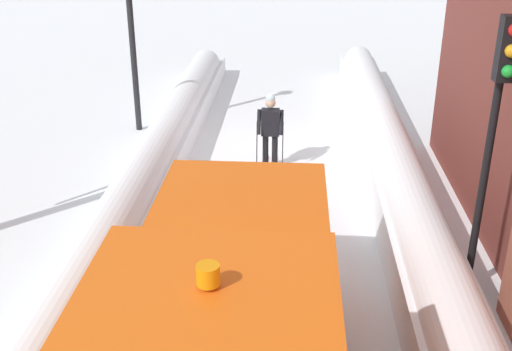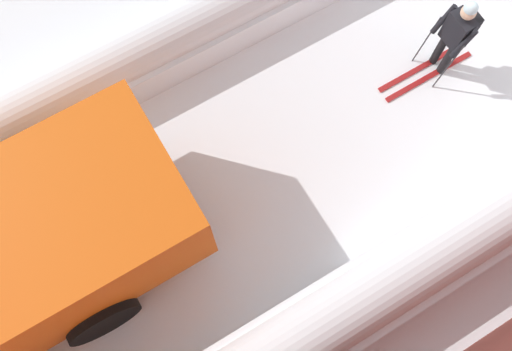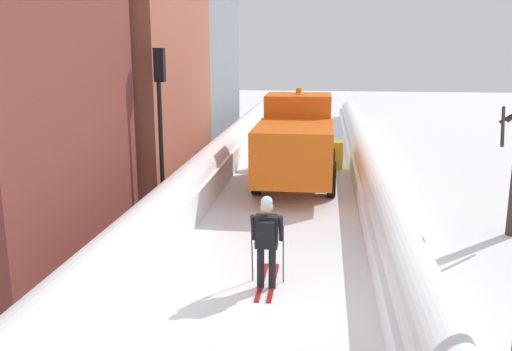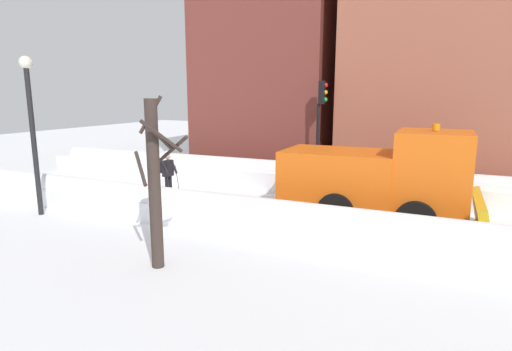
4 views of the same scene
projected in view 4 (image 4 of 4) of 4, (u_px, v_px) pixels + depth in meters
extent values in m
plane|color=white|center=(428.00, 227.00, 12.43)|extent=(80.00, 80.00, 0.00)
cube|color=white|center=(432.00, 195.00, 14.70)|extent=(1.10, 36.00, 0.82)
cylinder|color=white|center=(433.00, 184.00, 14.62)|extent=(0.90, 34.20, 0.90)
cube|color=white|center=(425.00, 247.00, 10.01)|extent=(1.10, 36.00, 0.62)
cylinder|color=white|center=(426.00, 234.00, 9.95)|extent=(0.90, 34.20, 0.90)
cube|color=brown|center=(280.00, 26.00, 21.18)|extent=(7.58, 6.44, 14.74)
cube|color=#9E5642|center=(448.00, 39.00, 18.17)|extent=(8.24, 7.94, 12.63)
cube|color=orange|center=(339.00, 176.00, 13.07)|extent=(2.30, 3.40, 1.60)
cube|color=orange|center=(432.00, 171.00, 11.91)|extent=(2.20, 2.00, 2.30)
cube|color=black|center=(472.00, 156.00, 11.43)|extent=(1.85, 0.06, 1.01)
cube|color=yellow|center=(481.00, 217.00, 11.60)|extent=(3.20, 0.46, 1.13)
cylinder|color=orange|center=(436.00, 127.00, 11.67)|extent=(0.20, 0.20, 0.18)
cylinder|color=black|center=(420.00, 201.00, 13.29)|extent=(0.25, 1.10, 1.10)
cylinder|color=black|center=(415.00, 221.00, 11.24)|extent=(0.25, 1.10, 1.10)
cylinder|color=black|center=(352.00, 195.00, 14.18)|extent=(0.25, 1.10, 1.10)
cylinder|color=black|center=(335.00, 212.00, 12.13)|extent=(0.25, 1.10, 1.10)
cylinder|color=black|center=(170.00, 186.00, 16.18)|extent=(0.14, 0.14, 0.82)
cylinder|color=black|center=(167.00, 187.00, 15.98)|extent=(0.14, 0.14, 0.82)
cube|color=black|center=(168.00, 168.00, 15.94)|extent=(0.42, 0.26, 0.62)
cube|color=black|center=(163.00, 167.00, 16.02)|extent=(0.32, 0.16, 0.44)
sphere|color=tan|center=(167.00, 156.00, 15.85)|extent=(0.24, 0.24, 0.24)
sphere|color=silver|center=(167.00, 154.00, 15.83)|extent=(0.22, 0.22, 0.22)
cylinder|color=black|center=(174.00, 167.00, 16.13)|extent=(0.09, 0.33, 0.56)
cylinder|color=black|center=(166.00, 169.00, 15.66)|extent=(0.09, 0.33, 0.56)
cube|color=maroon|center=(176.00, 196.00, 16.15)|extent=(0.09, 1.80, 0.03)
cube|color=maroon|center=(173.00, 198.00, 15.95)|extent=(0.09, 1.80, 0.03)
cylinder|color=#262628|center=(178.00, 181.00, 16.22)|extent=(0.02, 0.19, 1.19)
cylinder|color=#262628|center=(168.00, 184.00, 15.68)|extent=(0.02, 0.19, 1.19)
cylinder|color=black|center=(317.00, 148.00, 16.89)|extent=(0.12, 0.12, 3.55)
cube|color=black|center=(322.00, 92.00, 16.41)|extent=(0.28, 0.24, 0.90)
sphere|color=red|center=(326.00, 85.00, 16.30)|extent=(0.18, 0.18, 0.18)
sphere|color=gold|center=(325.00, 92.00, 16.36)|extent=(0.18, 0.18, 0.18)
sphere|color=green|center=(325.00, 100.00, 16.41)|extent=(0.18, 0.18, 0.18)
cylinder|color=black|center=(34.00, 144.00, 13.34)|extent=(0.16, 0.16, 4.72)
sphere|color=silver|center=(26.00, 62.00, 12.85)|extent=(0.40, 0.40, 0.40)
cylinder|color=#382C27|center=(154.00, 186.00, 9.24)|extent=(0.28, 0.28, 3.84)
cylinder|color=#382C27|center=(162.00, 137.00, 8.81)|extent=(1.00, 0.39, 0.79)
cylinder|color=#382C27|center=(159.00, 136.00, 8.89)|extent=(0.71, 0.26, 0.69)
cylinder|color=#382C27|center=(151.00, 115.00, 9.10)|extent=(0.39, 0.44, 0.86)
cylinder|color=#382C27|center=(170.00, 152.00, 9.39)|extent=(0.41, 1.20, 0.85)
cylinder|color=#382C27|center=(141.00, 168.00, 9.07)|extent=(0.57, 0.67, 0.70)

